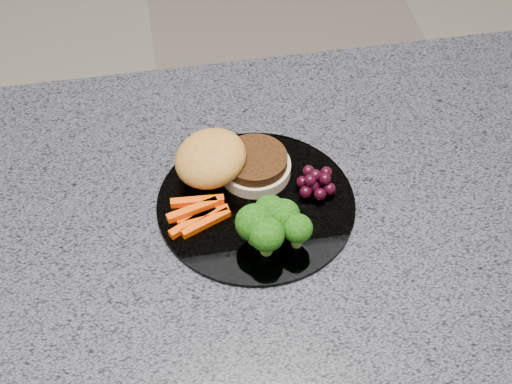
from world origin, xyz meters
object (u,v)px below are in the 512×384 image
at_px(grape_bunch, 316,182).
at_px(plate, 256,204).
at_px(island_cabinet, 196,381).
at_px(burger, 226,163).

bearing_deg(grape_bunch, plate, -172.33).
xyz_separation_m(island_cabinet, plate, (0.11, -0.00, 0.47)).
distance_m(island_cabinet, grape_bunch, 0.52).
bearing_deg(burger, island_cabinet, -150.62).
height_order(plate, grape_bunch, grape_bunch).
height_order(plate, burger, burger).
distance_m(island_cabinet, plate, 0.49).
height_order(island_cabinet, plate, plate).
bearing_deg(island_cabinet, plate, -0.05).
xyz_separation_m(island_cabinet, burger, (0.08, 0.05, 0.50)).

